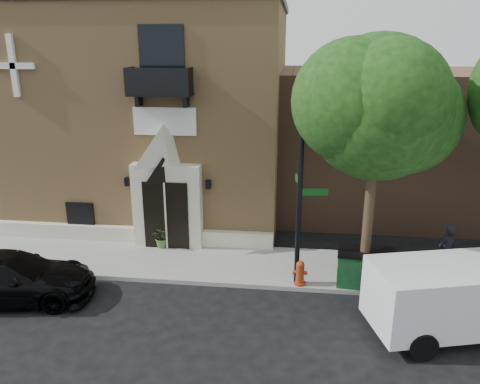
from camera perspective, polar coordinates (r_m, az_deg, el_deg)
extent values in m
plane|color=black|center=(15.84, -7.61, -11.10)|extent=(120.00, 120.00, 0.00)
cube|color=gray|center=(16.91, -3.05, -8.70)|extent=(42.00, 3.00, 0.15)
cube|color=tan|center=(22.62, -10.58, 9.61)|extent=(12.00, 10.00, 9.00)
cube|color=black|center=(22.46, -11.30, 21.42)|extent=(12.20, 10.20, 0.30)
cube|color=beige|center=(18.99, -14.38, -4.95)|extent=(12.00, 0.30, 0.60)
cube|color=beige|center=(17.80, -8.82, -1.65)|extent=(2.60, 0.55, 3.20)
pyramid|color=beige|center=(17.17, -9.19, 5.77)|extent=(2.60, 0.55, 1.50)
cube|color=black|center=(17.64, -9.02, -2.88)|extent=(1.70, 0.06, 2.60)
cube|color=beige|center=(17.60, -9.05, -2.92)|extent=(0.06, 0.04, 2.60)
cube|color=white|center=(17.20, -9.15, 8.51)|extent=(2.30, 0.10, 1.00)
cube|color=black|center=(16.70, -9.68, 11.67)|extent=(2.20, 0.90, 0.10)
cube|color=black|center=(16.25, -10.20, 13.07)|extent=(2.20, 0.06, 0.90)
cube|color=black|center=(16.98, -13.26, 13.08)|extent=(0.06, 0.90, 0.90)
cube|color=black|center=(16.40, -6.15, 13.29)|extent=(0.06, 0.90, 0.90)
cube|color=black|center=(17.02, -9.50, 15.85)|extent=(1.60, 0.08, 2.20)
cube|color=white|center=(19.24, -25.92, 13.67)|extent=(0.22, 0.14, 2.20)
cube|color=white|center=(19.24, -25.92, 13.67)|extent=(1.60, 0.14, 0.22)
cube|color=black|center=(19.42, -18.88, -2.63)|extent=(1.10, 0.10, 1.00)
cube|color=orange|center=(19.45, -18.84, -2.60)|extent=(0.85, 0.06, 0.75)
cube|color=black|center=(18.13, -13.57, 1.24)|extent=(0.18, 0.18, 0.32)
cube|color=black|center=(17.31, -3.89, 0.93)|extent=(0.18, 0.18, 0.32)
cube|color=brown|center=(24.30, 26.83, 5.43)|extent=(18.00, 8.00, 6.40)
cylinder|color=#38281C|center=(15.03, 15.28, -3.77)|extent=(0.32, 0.32, 4.20)
sphere|color=#16350E|center=(14.15, 16.46, 9.80)|extent=(4.20, 4.20, 4.20)
sphere|color=#16350E|center=(14.64, 19.29, 8.59)|extent=(3.36, 3.36, 3.36)
sphere|color=#16350E|center=(13.83, 13.76, 10.69)|extent=(3.57, 3.57, 3.57)
sphere|color=#16350E|center=(13.46, 17.94, 11.01)|extent=(3.15, 3.15, 3.15)
imported|color=black|center=(16.17, -26.42, -9.34)|extent=(5.44, 2.94, 1.50)
cube|color=white|center=(14.14, 25.65, -11.12)|extent=(5.33, 3.20, 1.69)
cylinder|color=black|center=(13.10, 21.37, -17.14)|extent=(0.80, 0.43, 0.76)
cylinder|color=black|center=(14.49, 17.73, -13.11)|extent=(0.80, 0.43, 0.76)
cylinder|color=black|center=(14.42, 7.27, -0.40)|extent=(0.16, 0.16, 5.99)
cube|color=#115116|center=(14.46, 9.05, 0.00)|extent=(0.85, 0.16, 0.22)
cube|color=#115116|center=(14.74, 7.07, 1.44)|extent=(0.16, 0.85, 0.22)
cylinder|color=#963013|center=(15.51, 7.28, -10.94)|extent=(0.37, 0.37, 0.08)
cylinder|color=#963013|center=(15.36, 7.32, -9.87)|extent=(0.27, 0.27, 0.57)
sphere|color=#963013|center=(15.21, 7.37, -8.81)|extent=(0.27, 0.27, 0.27)
cylinder|color=#963013|center=(15.34, 7.33, -9.72)|extent=(0.47, 0.12, 0.12)
cube|color=#0F371D|center=(15.69, 15.05, -9.05)|extent=(1.85, 1.15, 1.08)
cube|color=black|center=(15.44, 15.22, -7.11)|extent=(1.90, 1.20, 0.12)
imported|color=#456F34|center=(18.06, -9.41, -5.45)|extent=(0.89, 0.83, 0.81)
imported|color=black|center=(16.76, 23.86, -6.67)|extent=(0.83, 0.74, 1.91)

